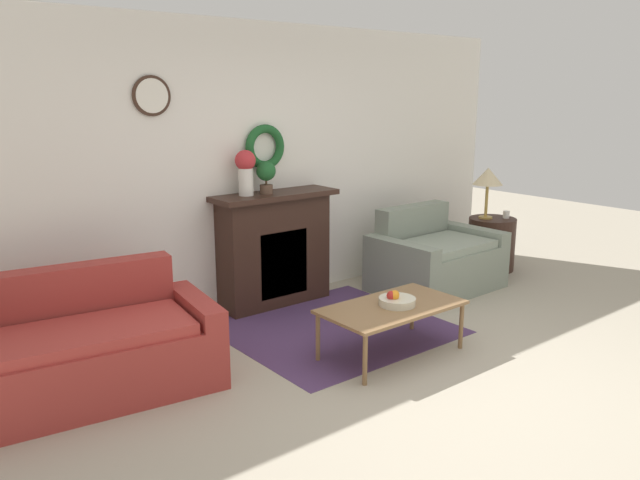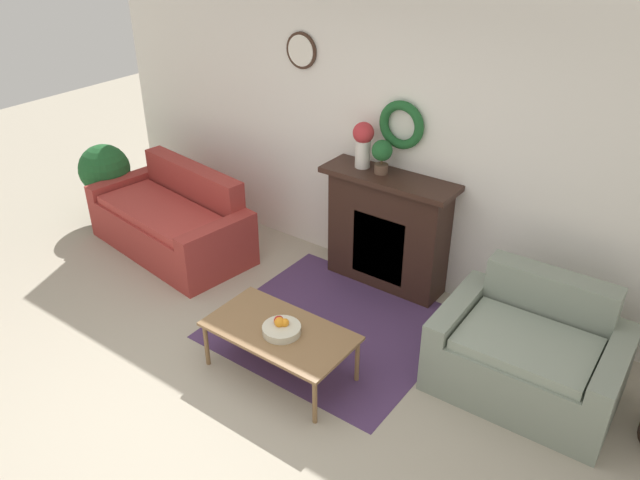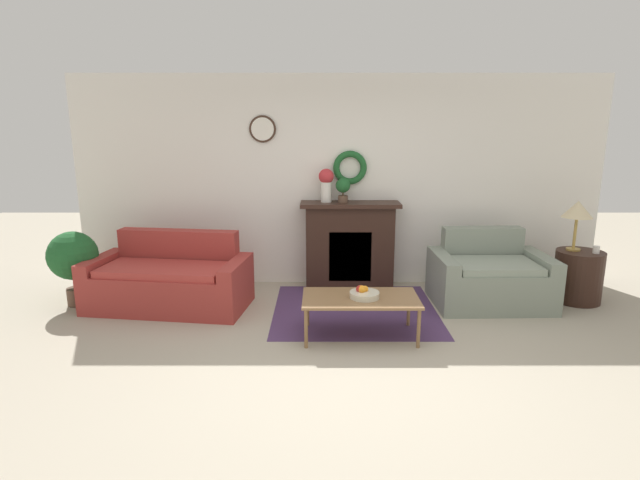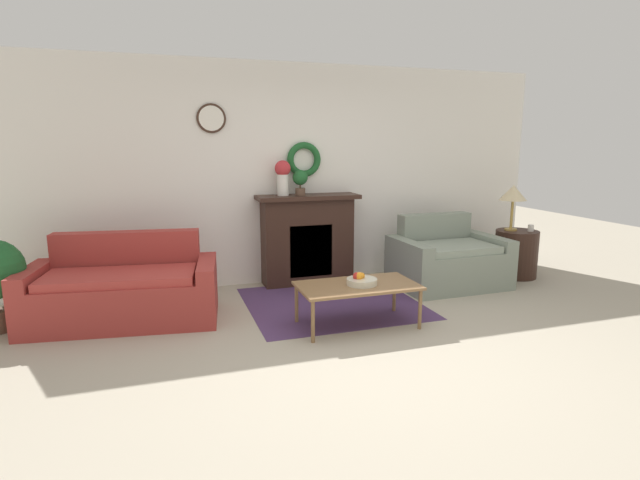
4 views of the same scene
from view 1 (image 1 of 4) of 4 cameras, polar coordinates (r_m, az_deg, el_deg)
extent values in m
plane|color=#ADA38E|center=(4.61, 11.18, -13.33)|extent=(16.00, 16.00, 0.00)
cube|color=#4C335B|center=(5.62, 1.23, -8.03)|extent=(1.84, 1.72, 0.01)
cube|color=white|center=(6.07, -6.49, 6.63)|extent=(6.80, 0.06, 2.70)
cylinder|color=#382319|center=(5.53, -15.15, 12.61)|extent=(0.34, 0.02, 0.34)
cylinder|color=white|center=(5.52, -15.09, 12.61)|extent=(0.29, 0.01, 0.29)
torus|color=#1E5628|center=(6.06, -5.04, 8.46)|extent=(0.43, 0.08, 0.43)
cube|color=#331E16|center=(6.12, -4.20, -1.03)|extent=(1.12, 0.34, 1.07)
cube|color=black|center=(6.02, -3.33, -2.19)|extent=(0.54, 0.02, 0.64)
cube|color=orange|center=(6.04, -3.28, -2.93)|extent=(0.43, 0.01, 0.35)
cube|color=#331E16|center=(5.98, -4.10, 4.10)|extent=(1.26, 0.41, 0.05)
cube|color=#9E332D|center=(4.58, -20.49, -11.11)|extent=(1.53, 0.86, 0.44)
cube|color=#9E332D|center=(4.90, -21.64, -7.01)|extent=(1.46, 0.38, 0.85)
cube|color=#9E332D|center=(4.82, -11.19, -8.35)|extent=(0.28, 0.88, 0.58)
cube|color=#AD3832|center=(4.48, -20.76, -8.07)|extent=(1.46, 0.80, 0.08)
cube|color=gray|center=(6.70, 11.26, -2.69)|extent=(0.98, 0.74, 0.46)
cube|color=gray|center=(6.93, 8.40, -0.34)|extent=(0.97, 0.22, 0.86)
cube|color=gray|center=(6.32, 7.32, -2.83)|extent=(0.19, 0.92, 0.60)
cube|color=gray|center=(7.17, 13.53, -1.15)|extent=(0.19, 0.92, 0.60)
cube|color=gray|center=(6.63, 11.37, -0.44)|extent=(0.94, 0.68, 0.08)
cube|color=olive|center=(4.98, 6.59, -6.09)|extent=(1.14, 0.62, 0.03)
cylinder|color=olive|center=(4.53, 4.14, -10.87)|extent=(0.04, 0.04, 0.39)
cylinder|color=olive|center=(5.26, 12.78, -7.67)|extent=(0.04, 0.04, 0.39)
cylinder|color=olive|center=(4.91, -0.20, -8.86)|extent=(0.04, 0.04, 0.39)
cylinder|color=olive|center=(5.59, 8.44, -6.20)|extent=(0.04, 0.04, 0.39)
cylinder|color=beige|center=(4.98, 7.06, -5.59)|extent=(0.29, 0.29, 0.06)
sphere|color=#B2231E|center=(4.95, 6.54, -5.08)|extent=(0.08, 0.08, 0.08)
sphere|color=orange|center=(4.95, 6.80, -5.06)|extent=(0.08, 0.08, 0.08)
sphere|color=orange|center=(4.99, 6.89, -4.96)|extent=(0.07, 0.07, 0.07)
cylinder|color=#331E16|center=(7.63, 15.38, -0.33)|extent=(0.54, 0.54, 0.62)
cylinder|color=#B28E42|center=(7.54, 14.89, 2.02)|extent=(0.16, 0.16, 0.02)
cylinder|color=#B28E42|center=(7.51, 14.98, 3.50)|extent=(0.03, 0.03, 0.37)
cone|color=beige|center=(7.47, 15.11, 5.66)|extent=(0.34, 0.34, 0.20)
cylinder|color=silver|center=(7.60, 16.67, 2.24)|extent=(0.07, 0.07, 0.09)
cylinder|color=silver|center=(5.82, -6.79, 5.29)|extent=(0.14, 0.14, 0.25)
sphere|color=#B72D33|center=(5.80, -6.85, 7.24)|extent=(0.19, 0.19, 0.19)
cylinder|color=brown|center=(5.93, -4.93, 4.66)|extent=(0.12, 0.12, 0.08)
cylinder|color=#4C3823|center=(5.92, -4.94, 5.31)|extent=(0.02, 0.02, 0.05)
sphere|color=#1E5628|center=(5.91, -4.96, 6.31)|extent=(0.19, 0.19, 0.19)
camera|label=2|loc=(5.98, 50.28, 21.16)|focal=35.00mm
camera|label=3|loc=(3.25, 76.80, 3.25)|focal=28.00mm
camera|label=4|loc=(1.87, 80.84, -7.56)|focal=28.00mm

